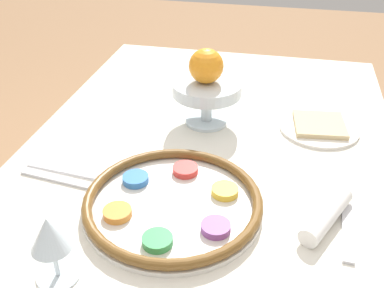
% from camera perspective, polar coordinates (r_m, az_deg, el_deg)
% --- Properties ---
extents(seder_plate, '(0.34, 0.34, 0.03)m').
position_cam_1_polar(seder_plate, '(0.86, -2.44, -7.39)').
color(seder_plate, silver).
rests_on(seder_plate, dining_table).
extents(wine_glass, '(0.07, 0.07, 0.12)m').
position_cam_1_polar(wine_glass, '(0.72, -17.60, -11.18)').
color(wine_glass, silver).
rests_on(wine_glass, dining_table).
extents(fruit_stand, '(0.17, 0.17, 0.11)m').
position_cam_1_polar(fruit_stand, '(1.10, 1.90, 6.60)').
color(fruit_stand, silver).
rests_on(fruit_stand, dining_table).
extents(orange_fruit, '(0.08, 0.08, 0.08)m').
position_cam_1_polar(orange_fruit, '(1.08, 1.81, 9.88)').
color(orange_fruit, orange).
rests_on(orange_fruit, fruit_stand).
extents(bread_plate, '(0.19, 0.19, 0.02)m').
position_cam_1_polar(bread_plate, '(1.15, 15.84, 2.13)').
color(bread_plate, silver).
rests_on(bread_plate, dining_table).
extents(napkin_roll, '(0.16, 0.10, 0.04)m').
position_cam_1_polar(napkin_roll, '(0.86, 16.70, -8.68)').
color(napkin_roll, white).
rests_on(napkin_roll, dining_table).
extents(fork_left, '(0.04, 0.17, 0.01)m').
position_cam_1_polar(fork_left, '(0.98, -16.73, -4.21)').
color(fork_left, silver).
rests_on(fork_left, dining_table).
extents(fork_right, '(0.04, 0.17, 0.01)m').
position_cam_1_polar(fork_right, '(1.00, -15.97, -3.23)').
color(fork_right, silver).
rests_on(fork_right, dining_table).
extents(spoon, '(0.15, 0.03, 0.01)m').
position_cam_1_polar(spoon, '(0.86, 19.16, -10.49)').
color(spoon, silver).
rests_on(spoon, dining_table).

